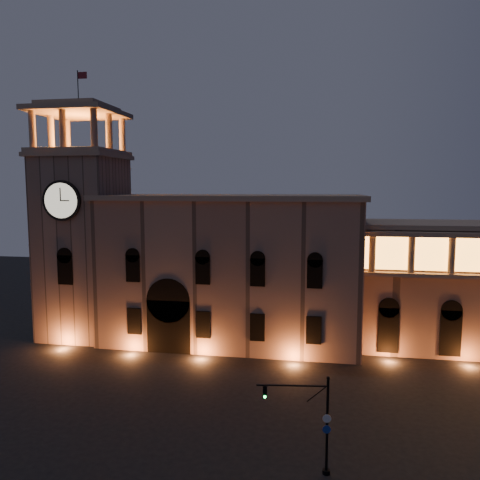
{
  "coord_description": "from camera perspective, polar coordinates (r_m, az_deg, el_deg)",
  "views": [
    {
      "loc": [
        8.44,
        -32.58,
        18.44
      ],
      "look_at": [
        0.09,
        16.0,
        12.92
      ],
      "focal_mm": 35.0,
      "sensor_mm": 36.0,
      "label": 1
    }
  ],
  "objects": [
    {
      "name": "ground",
      "position": [
        38.38,
        -4.52,
        -22.35
      ],
      "size": [
        160.0,
        160.0,
        0.0
      ],
      "primitive_type": "plane",
      "color": "black",
      "rests_on": "ground"
    },
    {
      "name": "traffic_light",
      "position": [
        32.5,
        9.08,
        -21.15
      ],
      "size": [
        4.77,
        0.95,
        6.59
      ],
      "rotation": [
        0.0,
        0.0,
        0.13
      ],
      "color": "black",
      "rests_on": "ground"
    },
    {
      "name": "clock_tower",
      "position": [
        61.17,
        -18.54,
        0.48
      ],
      "size": [
        9.8,
        9.8,
        32.4
      ],
      "color": "#8B6B5B",
      "rests_on": "ground"
    },
    {
      "name": "government_building",
      "position": [
        56.36,
        -1.15,
        -3.5
      ],
      "size": [
        30.8,
        12.8,
        17.6
      ],
      "color": "#8B6B5B",
      "rests_on": "ground"
    }
  ]
}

